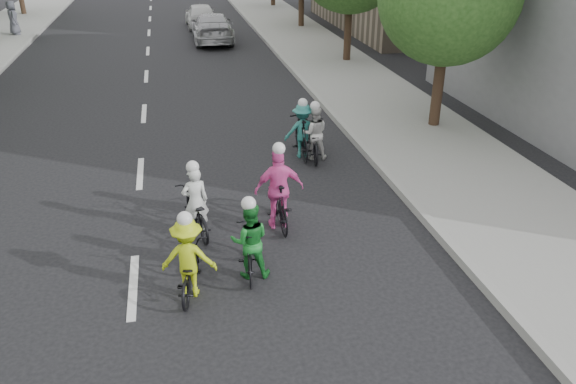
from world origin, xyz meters
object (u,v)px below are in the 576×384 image
object	(u,v)px
cyclist_3	(189,264)
follow_car_lead	(212,27)
spectator_2	(13,18)
cyclist_4	(279,196)
follow_car_trail	(201,15)
cyclist_2	(250,245)
cyclist_1	(196,209)
cyclist_0	(314,138)
cyclist_5	(302,134)

from	to	relation	value
cyclist_3	follow_car_lead	world-z (taller)	cyclist_3
cyclist_3	spectator_2	distance (m)	26.79
cyclist_4	follow_car_trail	size ratio (longest dim) A/B	0.45
follow_car_lead	cyclist_2	bearing A→B (deg)	87.74
cyclist_1	cyclist_2	size ratio (longest dim) A/B	1.12
cyclist_0	follow_car_trail	bearing A→B (deg)	-77.18
cyclist_5	cyclist_0	bearing A→B (deg)	152.91
cyclist_1	spectator_2	size ratio (longest dim) A/B	1.03
cyclist_3	follow_car_trail	size ratio (longest dim) A/B	0.40
cyclist_2	follow_car_lead	distance (m)	21.72
spectator_2	cyclist_1	bearing A→B (deg)	-179.74
cyclist_3	cyclist_5	xyz separation A→B (m)	(3.31, 5.67, 0.06)
cyclist_4	spectator_2	bearing A→B (deg)	-67.90
cyclist_1	cyclist_2	distance (m)	1.94
cyclist_3	follow_car_lead	distance (m)	22.17
follow_car_trail	cyclist_3	bearing A→B (deg)	84.64
cyclist_0	cyclist_3	xyz separation A→B (m)	(-3.60, -5.51, 0.01)
cyclist_1	follow_car_trail	xyz separation A→B (m)	(1.80, 24.45, 0.18)
cyclist_0	cyclist_2	xyz separation A→B (m)	(-2.50, -5.15, 0.03)
cyclist_3	spectator_2	bearing A→B (deg)	-60.75
follow_car_lead	follow_car_trail	size ratio (longest dim) A/B	1.21
follow_car_lead	cyclist_0	bearing A→B (deg)	95.37
follow_car_trail	spectator_2	size ratio (longest dim) A/B	2.38
cyclist_2	spectator_2	bearing A→B (deg)	-62.50
cyclist_5	cyclist_1	bearing A→B (deg)	52.60
cyclist_5	spectator_2	size ratio (longest dim) A/B	1.06
cyclist_0	cyclist_5	bearing A→B (deg)	-21.73
cyclist_3	cyclist_5	distance (m)	6.57
cyclist_0	cyclist_1	xyz separation A→B (m)	(-3.35, -3.40, -0.04)
cyclist_2	cyclist_5	distance (m)	5.76
cyclist_2	follow_car_trail	world-z (taller)	cyclist_2
cyclist_1	cyclist_4	xyz separation A→B (m)	(1.71, -0.09, 0.16)
cyclist_0	cyclist_4	size ratio (longest dim) A/B	0.99
cyclist_4	follow_car_trail	world-z (taller)	cyclist_4
cyclist_2	cyclist_3	distance (m)	1.16
cyclist_1	cyclist_3	xyz separation A→B (m)	(-0.25, -2.10, 0.05)
cyclist_1	follow_car_trail	distance (m)	24.51
cyclist_1	cyclist_3	size ratio (longest dim) A/B	1.09
cyclist_0	spectator_2	world-z (taller)	spectator_2
cyclist_2	spectator_2	xyz separation A→B (m)	(-9.18, 25.18, 0.43)
cyclist_0	follow_car_trail	distance (m)	21.10
cyclist_1	follow_car_lead	xyz separation A→B (m)	(2.09, 19.94, 0.20)
spectator_2	cyclist_3	bearing A→B (deg)	178.26
cyclist_2	spectator_2	size ratio (longest dim) A/B	0.92
cyclist_3	cyclist_4	xyz separation A→B (m)	(1.96, 2.01, 0.11)
cyclist_3	follow_car_trail	bearing A→B (deg)	-82.73
cyclist_2	cyclist_1	bearing A→B (deg)	-56.43
cyclist_3	follow_car_trail	distance (m)	26.63
cyclist_3	cyclist_4	world-z (taller)	cyclist_4
cyclist_1	cyclist_3	distance (m)	2.12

